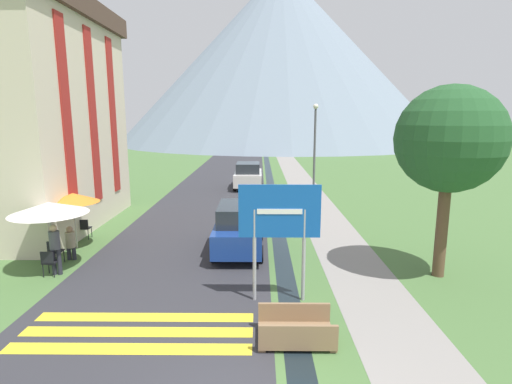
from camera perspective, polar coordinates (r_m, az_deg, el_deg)
ground_plane at (r=26.27m, az=-0.31°, el=-0.28°), size 160.00×160.00×0.00m
road at (r=36.25m, az=-4.05°, el=2.74°), size 6.40×60.00×0.01m
footpath at (r=36.28m, az=5.61°, el=2.72°), size 2.20×60.00×0.01m
drainage_channel at (r=36.15m, az=1.82°, el=2.73°), size 0.60×60.00×0.00m
crosswalk_marking at (r=10.34m, az=-16.58°, el=-18.60°), size 5.44×1.84×0.01m
mountain_distant at (r=83.12m, az=3.55°, el=18.67°), size 63.35×63.35×33.17m
hotel_building at (r=20.30m, az=-28.79°, el=10.65°), size 5.31×9.38×10.01m
road_sign at (r=10.69m, az=3.37°, el=-4.33°), size 2.19×0.11×3.24m
footbridge at (r=9.58m, az=5.71°, el=-19.16°), size 1.70×1.10×0.65m
parked_car_near at (r=15.04m, az=-2.47°, el=-5.07°), size 1.82×4.14×1.82m
parked_car_far at (r=28.34m, az=-1.13°, el=2.40°), size 2.00×4.04×1.82m
cafe_chair_near_left at (r=15.37m, az=-26.80°, el=-7.43°), size 0.40×0.40×0.85m
cafe_chair_nearest at (r=14.35m, az=-27.45°, el=-8.74°), size 0.40×0.40×0.85m
cafe_chair_far_right at (r=18.00m, az=-23.30°, el=-4.62°), size 0.40×0.40×0.85m
cafe_umbrella_front_white at (r=14.48m, az=-27.48°, el=-2.05°), size 2.42×2.42×2.29m
cafe_umbrella_middle_orange at (r=16.59m, az=-24.68°, el=-0.77°), size 1.92×1.92×2.16m
person_standing_terrace at (r=14.29m, az=-26.78°, el=-6.89°), size 0.32×0.32×1.65m
person_seated_far at (r=15.59m, az=-24.98°, el=-6.40°), size 0.32×0.32×1.22m
streetlamp at (r=21.91m, az=8.37°, el=6.22°), size 0.28×0.28×5.68m
tree_by_path at (r=13.39m, az=25.94°, el=6.69°), size 3.24×3.24×5.95m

